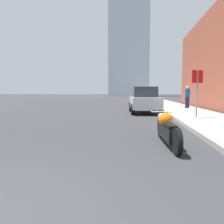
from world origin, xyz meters
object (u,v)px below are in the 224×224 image
parked_car_green (139,95)px  parked_car_white (140,95)px  motorcycle (167,129)px  parked_car_black (142,97)px  parked_car_silver (144,100)px  stop_sign (197,85)px  pedestrian (187,97)px

parked_car_green → parked_car_white: bearing=-91.7°
motorcycle → parked_car_black: (-0.07, 21.38, 0.46)m
parked_car_silver → parked_car_green: bearing=85.3°
motorcycle → parked_car_green: (-0.16, 43.82, 0.44)m
motorcycle → stop_sign: size_ratio=1.11×
stop_sign → parked_car_silver: bearing=124.2°
parked_car_white → parked_car_green: parked_car_white is taller
parked_car_green → pedestrian: bearing=-85.8°
parked_car_white → parked_car_green: (-0.00, 10.32, -0.02)m
parked_car_white → pedestrian: size_ratio=2.34×
parked_car_white → stop_sign: 28.42m
parked_car_silver → pedestrian: size_ratio=2.30×
motorcycle → parked_car_white: size_ratio=0.62×
parked_car_black → stop_sign: bearing=-87.6°
stop_sign → parked_car_black: bearing=97.6°
parked_car_green → stop_sign: 38.71m
stop_sign → pedestrian: 6.71m
parked_car_green → pedestrian: pedestrian is taller
parked_car_silver → pedestrian: pedestrian is taller
motorcycle → stop_sign: (2.09, 5.19, 1.29)m
motorcycle → parked_car_green: size_ratio=0.59×
stop_sign → pedestrian: size_ratio=1.31×
parked_car_black → stop_sign: stop_sign is taller
pedestrian → parked_car_black: bearing=108.5°
parked_car_silver → parked_car_black: same height
parked_car_black → stop_sign: size_ratio=1.98×
parked_car_silver → pedestrian: 4.63m
parked_car_white → stop_sign: bearing=-89.3°
parked_car_green → pedestrian: size_ratio=2.47×
motorcycle → pedestrian: (3.15, 11.78, 0.64)m
parked_car_silver → stop_sign: stop_sign is taller
parked_car_silver → parked_car_white: 24.84m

